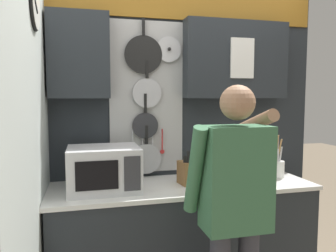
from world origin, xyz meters
TOP-DOWN VIEW (x-y plane):
  - base_cabinet_counter at (0.00, -0.00)m, footprint 1.94×0.63m
  - back_wall_unit at (0.03, 0.28)m, footprint 2.51×0.22m
  - side_wall at (-0.99, -0.40)m, footprint 0.07×1.60m
  - microwave at (-0.58, -0.02)m, footprint 0.49×0.40m
  - knife_block at (0.03, -0.02)m, footprint 0.13×0.16m
  - utensil_crock at (0.79, -0.02)m, footprint 0.10×0.10m
  - person at (0.12, -0.61)m, footprint 0.54×0.63m

SIDE VIEW (x-z plane):
  - base_cabinet_counter at x=0.00m, z-range 0.00..0.91m
  - person at x=0.12m, z-range 0.15..1.78m
  - knife_block at x=0.03m, z-range 0.87..1.13m
  - utensil_crock at x=0.79m, z-range 0.83..1.18m
  - microwave at x=-0.58m, z-range 0.91..1.21m
  - side_wall at x=-0.99m, z-range 0.02..2.46m
  - back_wall_unit at x=0.03m, z-range 0.26..2.70m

